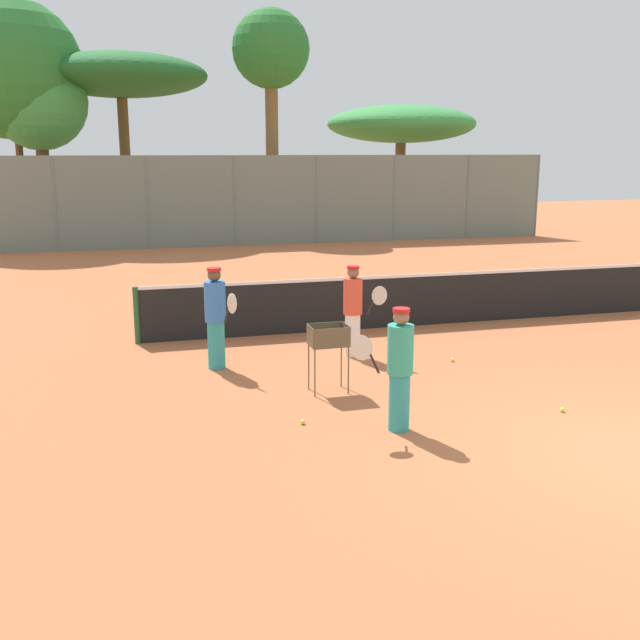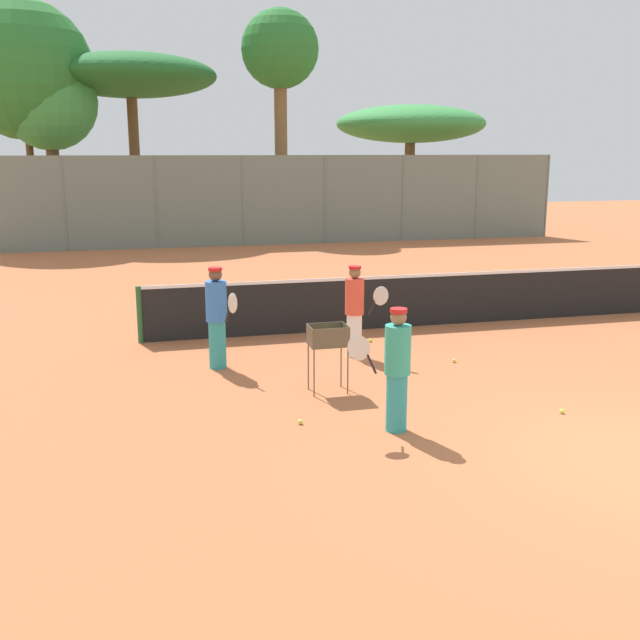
% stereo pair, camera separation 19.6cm
% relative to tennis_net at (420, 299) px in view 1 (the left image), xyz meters
% --- Properties ---
extents(tennis_net, '(11.38, 0.10, 1.07)m').
position_rel_tennis_net_xyz_m(tennis_net, '(0.00, 0.00, 0.00)').
color(tennis_net, '#26592D').
rests_on(tennis_net, ground_plane).
extents(back_fence, '(22.18, 0.08, 3.33)m').
position_rel_tennis_net_xyz_m(back_fence, '(-0.00, 13.98, 1.11)').
color(back_fence, slate).
rests_on(back_fence, ground_plane).
extents(tree_0, '(3.13, 3.13, 9.05)m').
position_rel_tennis_net_xyz_m(tree_0, '(0.54, 17.20, 6.70)').
color(tree_0, brown).
rests_on(tree_0, ground_plane).
extents(tree_1, '(5.14, 5.14, 9.01)m').
position_rel_tennis_net_xyz_m(tree_1, '(-9.24, 17.09, 5.87)').
color(tree_1, brown).
rests_on(tree_1, ground_plane).
extents(tree_2, '(3.59, 3.59, 7.07)m').
position_rel_tennis_net_xyz_m(tree_2, '(-8.40, 16.80, 4.66)').
color(tree_2, brown).
rests_on(tree_2, ground_plane).
extents(tree_3, '(6.78, 6.78, 7.23)m').
position_rel_tennis_net_xyz_m(tree_3, '(-5.35, 17.84, 5.78)').
color(tree_3, brown).
rests_on(tree_3, ground_plane).
extents(tree_4, '(6.59, 6.59, 5.46)m').
position_rel_tennis_net_xyz_m(tree_4, '(6.62, 18.25, 4.05)').
color(tree_4, brown).
rests_on(tree_4, ground_plane).
extents(player_white_outfit, '(0.65, 0.71, 1.59)m').
position_rel_tennis_net_xyz_m(player_white_outfit, '(-2.04, -1.87, 0.27)').
color(player_white_outfit, white).
rests_on(player_white_outfit, ground_plane).
extents(player_red_cap, '(0.46, 0.85, 1.68)m').
position_rel_tennis_net_xyz_m(player_red_cap, '(-4.43, -2.00, 0.31)').
color(player_red_cap, teal).
rests_on(player_red_cap, ground_plane).
extents(player_yellow_shirt, '(0.88, 0.33, 1.60)m').
position_rel_tennis_net_xyz_m(player_yellow_shirt, '(-2.57, -5.40, 0.27)').
color(player_yellow_shirt, teal).
rests_on(player_yellow_shirt, ground_plane).
extents(ball_cart, '(0.56, 0.41, 1.02)m').
position_rel_tennis_net_xyz_m(ball_cart, '(-3.01, -3.67, 0.22)').
color(ball_cart, brown).
rests_on(ball_cart, ground_plane).
extents(tennis_ball_0, '(0.07, 0.07, 0.07)m').
position_rel_tennis_net_xyz_m(tennis_ball_0, '(-3.70, -4.89, -0.53)').
color(tennis_ball_0, '#D1E54C').
rests_on(tennis_ball_0, ground_plane).
extents(tennis_ball_2, '(0.07, 0.07, 0.07)m').
position_rel_tennis_net_xyz_m(tennis_ball_2, '(-1.46, -1.01, -0.53)').
color(tennis_ball_2, '#D1E54C').
rests_on(tennis_ball_2, ground_plane).
extents(tennis_ball_3, '(0.07, 0.07, 0.07)m').
position_rel_tennis_net_xyz_m(tennis_ball_3, '(-0.52, -2.67, -0.53)').
color(tennis_ball_3, '#D1E54C').
rests_on(tennis_ball_3, ground_plane).
extents(tennis_ball_4, '(0.07, 0.07, 0.07)m').
position_rel_tennis_net_xyz_m(tennis_ball_4, '(-0.14, -5.37, -0.53)').
color(tennis_ball_4, '#D1E54C').
rests_on(tennis_ball_4, ground_plane).
extents(parked_car, '(4.20, 1.70, 1.60)m').
position_rel_tennis_net_xyz_m(parked_car, '(-4.41, 18.22, 0.10)').
color(parked_car, white).
rests_on(parked_car, ground_plane).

